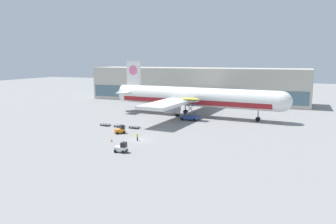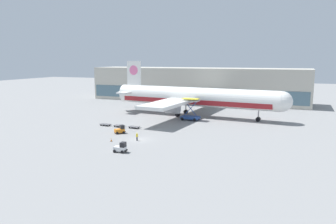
# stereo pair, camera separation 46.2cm
# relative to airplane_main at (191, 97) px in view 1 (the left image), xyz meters

# --- Properties ---
(ground_plane) EXTENTS (400.00, 400.00, 0.00)m
(ground_plane) POSITION_rel_airplane_main_xyz_m (-0.89, -33.63, -5.84)
(ground_plane) COLOR gray
(terminal_building) EXTENTS (90.00, 18.20, 14.00)m
(terminal_building) POSITION_rel_airplane_main_xyz_m (-9.64, 35.88, 1.15)
(terminal_building) COLOR #BCB7A8
(terminal_building) RESTS_ON ground_plane
(airplane_main) EXTENTS (58.09, 48.46, 17.00)m
(airplane_main) POSITION_rel_airplane_main_xyz_m (0.00, 0.00, 0.00)
(airplane_main) COLOR white
(airplane_main) RESTS_ON ground_plane
(scissor_lift_loader) EXTENTS (5.41, 3.70, 6.32)m
(scissor_lift_loader) POSITION_rel_airplane_main_xyz_m (1.91, -6.89, -3.50)
(scissor_lift_loader) COLOR #284C99
(scissor_lift_loader) RESTS_ON ground_plane
(baggage_tug_foreground) EXTENTS (2.56, 1.82, 2.00)m
(baggage_tug_foreground) POSITION_rel_airplane_main_xyz_m (0.22, -43.73, -4.96)
(baggage_tug_foreground) COLOR silver
(baggage_tug_foreground) RESTS_ON ground_plane
(baggage_tug_mid) EXTENTS (2.70, 2.76, 2.00)m
(baggage_tug_mid) POSITION_rel_airplane_main_xyz_m (-8.18, -29.73, -4.96)
(baggage_tug_mid) COLOR orange
(baggage_tug_mid) RESTS_ON ground_plane
(baggage_dolly_lead) EXTENTS (3.76, 1.79, 0.48)m
(baggage_dolly_lead) POSITION_rel_airplane_main_xyz_m (-16.57, -23.27, -5.45)
(baggage_dolly_lead) COLOR #56565B
(baggage_dolly_lead) RESTS_ON ground_plane
(baggage_dolly_second) EXTENTS (3.76, 1.79, 0.48)m
(baggage_dolly_second) POSITION_rel_airplane_main_xyz_m (-12.20, -23.45, -5.45)
(baggage_dolly_second) COLOR #56565B
(baggage_dolly_second) RESTS_ON ground_plane
(baggage_dolly_third) EXTENTS (3.76, 1.79, 0.48)m
(baggage_dolly_third) POSITION_rel_airplane_main_xyz_m (-7.86, -23.33, -5.45)
(baggage_dolly_third) COLOR #56565B
(baggage_dolly_third) RESTS_ON ground_plane
(ground_crew_near) EXTENTS (0.30, 0.56, 1.77)m
(ground_crew_near) POSITION_rel_airplane_main_xyz_m (-1.12, -34.56, -4.80)
(ground_crew_near) COLOR black
(ground_crew_near) RESTS_ON ground_plane
(traffic_cone_near) EXTENTS (0.40, 0.40, 0.74)m
(traffic_cone_near) POSITION_rel_airplane_main_xyz_m (-5.97, -37.27, -5.48)
(traffic_cone_near) COLOR black
(traffic_cone_near) RESTS_ON ground_plane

